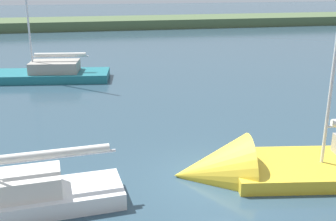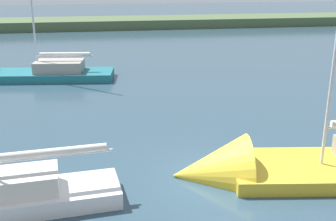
% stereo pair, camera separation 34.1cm
% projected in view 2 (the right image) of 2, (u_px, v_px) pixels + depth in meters
% --- Properties ---
extents(ground_plane, '(200.00, 200.00, 0.00)m').
position_uv_depth(ground_plane, '(209.00, 181.00, 13.45)').
color(ground_plane, '#2D4756').
extents(far_shoreline, '(180.00, 8.00, 2.40)m').
position_uv_depth(far_shoreline, '(118.00, 27.00, 56.03)').
color(far_shoreline, '#4C603D').
rests_on(far_shoreline, ground_plane).
extents(sailboat_outer_mooring, '(10.53, 4.08, 11.95)m').
position_uv_depth(sailboat_outer_mooring, '(19.00, 77.00, 26.89)').
color(sailboat_outer_mooring, '#1E6B75').
rests_on(sailboat_outer_mooring, ground_plane).
extents(sailboat_far_left, '(10.50, 4.35, 12.23)m').
position_uv_depth(sailboat_far_left, '(288.00, 172.00, 13.76)').
color(sailboat_far_left, gold).
rests_on(sailboat_far_left, ground_plane).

